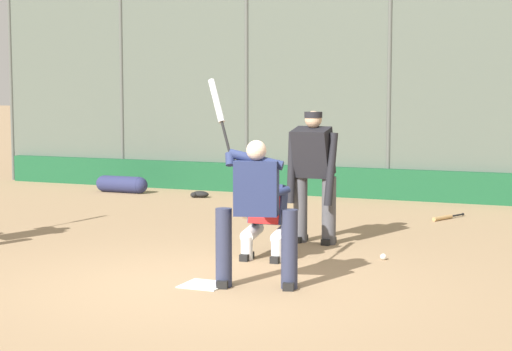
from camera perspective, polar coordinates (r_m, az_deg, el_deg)
The scene contains 13 objects.
ground_plane at distance 8.88m, azimuth -3.49°, elevation -7.32°, with size 160.00×160.00×0.00m, color #9E7F5B.
home_plate_marker at distance 8.88m, azimuth -3.49°, elevation -7.28°, with size 0.43×0.43×0.01m, color white.
backstop_fence at distance 15.87m, azimuth 8.90°, elevation 7.59°, with size 17.11×0.08×4.89m.
padding_wall at distance 15.86m, azimuth 8.68°, elevation -0.57°, with size 16.69×0.18×0.56m, color #19512D.
bleachers_beyond at distance 18.39m, azimuth 10.20°, elevation 0.91°, with size 11.92×2.50×1.48m.
batter_at_plate at distance 8.63m, azimuth -0.04°, elevation -2.15°, with size 1.09×0.57×2.12m.
catcher_behind_plate at distance 10.14m, azimuth 0.68°, elevation -2.40°, with size 0.59×0.69×1.10m.
umpire_home at distance 11.12m, azimuth 3.85°, elevation 0.19°, with size 0.70×0.45×1.73m.
spare_bat_near_backstop at distance 13.44m, azimuth -0.33°, elevation -2.69°, with size 0.69×0.66×0.07m.
spare_bat_third_base_side at distance 13.57m, azimuth 12.48°, elevation -2.75°, with size 0.37×0.77×0.07m.
fielding_glove_on_dirt at distance 15.99m, azimuth -3.78°, elevation -1.26°, with size 0.33×0.25×0.12m.
baseball_loose at distance 10.26m, azimuth 8.49°, elevation -5.38°, with size 0.07×0.07×0.07m, color white.
equipment_bag_dugout_side at distance 16.91m, azimuth -8.95°, elevation -0.58°, with size 1.12×0.32×0.32m.
Camera 1 is at (-3.85, 7.75, 2.01)m, focal length 60.00 mm.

